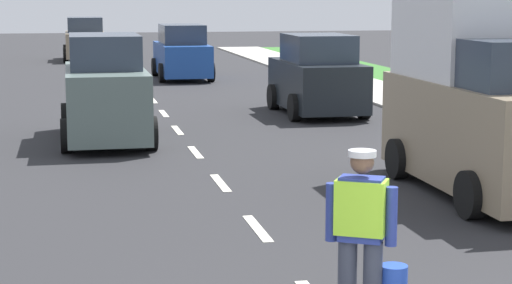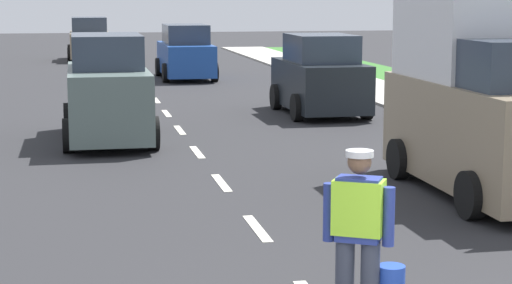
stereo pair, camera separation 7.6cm
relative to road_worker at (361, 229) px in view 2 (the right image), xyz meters
name	(u,v)px [view 2 (the right image)]	position (x,y,z in m)	size (l,w,h in m)	color
ground_plane	(155,99)	(-0.24, 18.98, -0.93)	(96.00, 96.00, 0.00)	#28282B
lane_center_line	(144,85)	(-0.24, 23.18, -0.93)	(0.14, 46.40, 0.01)	silver
road_worker	(361,229)	(0.00, 0.00, 0.00)	(0.74, 0.47, 1.67)	#383D4C
delivery_truck	(488,90)	(3.72, 5.25, 0.68)	(2.16, 4.60, 3.54)	gray
car_oncoming_lead	(108,92)	(-1.88, 11.48, 0.11)	(1.88, 4.23, 2.25)	slate
car_parked_far	(320,77)	(3.64, 14.80, 0.02)	(1.99, 3.84, 2.06)	black
car_outgoing_far	(185,54)	(1.45, 25.46, -0.01)	(1.96, 4.34, 1.99)	#1E4799
car_oncoming_third	(89,40)	(-1.83, 35.83, 0.00)	(2.06, 4.11, 2.01)	gray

